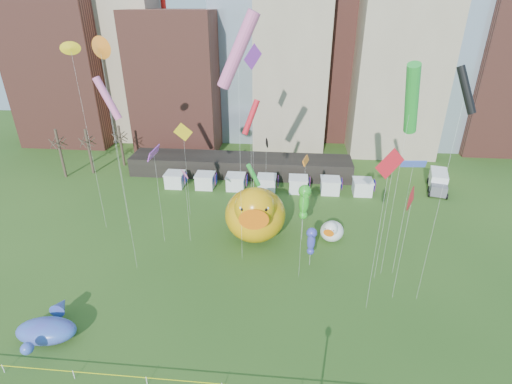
# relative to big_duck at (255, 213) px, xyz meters

# --- Properties ---
(skyline) EXTENTS (101.00, 23.00, 68.00)m
(skyline) POSITION_rel_big_duck_xyz_m (1.76, 39.25, 17.74)
(skyline) COLOR brown
(skyline) RESTS_ON ground
(pavilion) EXTENTS (38.00, 6.00, 3.20)m
(pavilion) POSITION_rel_big_duck_xyz_m (-4.49, 20.19, -2.10)
(pavilion) COLOR black
(pavilion) RESTS_ON ground
(vendor_tents) EXTENTS (33.24, 2.80, 2.40)m
(vendor_tents) POSITION_rel_big_duck_xyz_m (0.53, 14.19, -2.59)
(vendor_tents) COLOR white
(vendor_tents) RESTS_ON ground
(bare_trees) EXTENTS (8.44, 6.44, 8.50)m
(bare_trees) POSITION_rel_big_duck_xyz_m (-30.66, 18.73, 0.31)
(bare_trees) COLOR #382B21
(bare_trees) RESTS_ON ground
(big_duck) EXTENTS (8.20, 10.69, 8.06)m
(big_duck) POSITION_rel_big_duck_xyz_m (0.00, 0.00, 0.00)
(big_duck) COLOR #DF9C0B
(big_duck) RESTS_ON ground
(small_duck) EXTENTS (3.82, 4.37, 3.07)m
(small_duck) POSITION_rel_big_duck_xyz_m (9.62, 0.41, -2.29)
(small_duck) COLOR white
(small_duck) RESTS_ON ground
(seahorse_green) EXTENTS (1.73, 2.08, 7.65)m
(seahorse_green) POSITION_rel_big_duck_xyz_m (5.94, 0.26, 2.03)
(seahorse_green) COLOR silver
(seahorse_green) RESTS_ON ground
(seahorse_purple) EXTENTS (1.29, 1.56, 4.98)m
(seahorse_purple) POSITION_rel_big_duck_xyz_m (6.77, -5.07, -0.16)
(seahorse_purple) COLOR silver
(seahorse_purple) RESTS_ON ground
(whale_inflatable) EXTENTS (5.51, 6.90, 2.36)m
(whale_inflatable) POSITION_rel_big_duck_xyz_m (-16.87, -18.00, -2.62)
(whale_inflatable) COLOR #4B3DA8
(whale_inflatable) RESTS_ON ground
(box_truck) EXTENTS (4.06, 7.08, 2.84)m
(box_truck) POSITION_rel_big_duck_xyz_m (27.81, 16.95, -2.24)
(box_truck) COLOR white
(box_truck) RESTS_ON ground
(kite_0) EXTENTS (1.14, 2.05, 12.46)m
(kite_0) POSITION_rel_big_duck_xyz_m (15.05, -9.69, 7.68)
(kite_0) COLOR silver
(kite_0) RESTS_ON ground
(kite_1) EXTENTS (2.97, 1.31, 19.88)m
(kite_1) POSITION_rel_big_duck_xyz_m (-16.67, 0.20, 13.73)
(kite_1) COLOR silver
(kite_1) RESTS_ON ground
(kite_2) EXTENTS (0.46, 1.28, 11.23)m
(kite_2) POSITION_rel_big_duck_xyz_m (0.86, 6.50, 6.84)
(kite_2) COLOR silver
(kite_2) RESTS_ON ground
(kite_3) EXTENTS (2.95, 4.12, 22.80)m
(kite_3) POSITION_rel_big_duck_xyz_m (14.62, -5.92, 15.65)
(kite_3) COLOR silver
(kite_3) RESTS_ON ground
(kite_4) EXTENTS (1.32, 0.87, 23.39)m
(kite_4) POSITION_rel_big_duck_xyz_m (-20.12, 0.65, 18.80)
(kite_4) COLOR silver
(kite_4) RESTS_ON ground
(kite_5) EXTENTS (0.69, 1.38, 14.72)m
(kite_5) POSITION_rel_big_duck_xyz_m (13.75, -6.82, 9.60)
(kite_5) COLOR silver
(kite_5) RESTS_ON ground
(kite_6) EXTENTS (1.77, 1.25, 24.58)m
(kite_6) POSITION_rel_big_duck_xyz_m (-12.83, -7.36, 19.84)
(kite_6) COLOR silver
(kite_6) RESTS_ON ground
(kite_7) EXTENTS (2.17, 2.52, 22.44)m
(kite_7) POSITION_rel_big_duck_xyz_m (-1.30, 10.75, 16.76)
(kite_7) COLOR silver
(kite_7) RESTS_ON ground
(kite_8) EXTENTS (2.51, 1.06, 16.72)m
(kite_8) POSITION_rel_big_duck_xyz_m (12.13, -11.49, 11.39)
(kite_8) COLOR silver
(kite_8) RESTS_ON ground
(kite_9) EXTENTS (1.18, 1.61, 9.47)m
(kite_9) POSITION_rel_big_duck_xyz_m (-8.12, -1.32, 5.40)
(kite_9) COLOR silver
(kite_9) RESTS_ON ground
(kite_10) EXTENTS (2.13, 1.81, 22.89)m
(kite_10) POSITION_rel_big_duck_xyz_m (17.47, -9.69, 17.29)
(kite_10) COLOR silver
(kite_10) RESTS_ON ground
(kite_11) EXTENTS (1.86, 1.27, 10.15)m
(kite_11) POSITION_rel_big_duck_xyz_m (-0.22, 0.40, 4.90)
(kite_11) COLOR silver
(kite_11) RESTS_ON ground
(kite_12) EXTENTS (2.19, 1.30, 13.50)m
(kite_12) POSITION_rel_big_duck_xyz_m (-9.73, 4.99, 8.34)
(kite_12) COLOR silver
(kite_12) RESTS_ON ground
(kite_13) EXTENTS (2.41, 0.55, 13.50)m
(kite_13) POSITION_rel_big_duck_xyz_m (15.95, -5.64, 9.33)
(kite_13) COLOR silver
(kite_13) RESTS_ON ground
(kite_14) EXTENTS (0.72, 1.81, 13.99)m
(kite_14) POSITION_rel_big_duck_xyz_m (5.52, -7.20, 9.82)
(kite_14) COLOR silver
(kite_14) RESTS_ON ground
(kite_15) EXTENTS (0.50, 3.27, 12.42)m
(kite_15) POSITION_rel_big_duck_xyz_m (-11.30, -1.87, 8.18)
(kite_15) COLOR silver
(kite_15) RESTS_ON ground
(kite_16) EXTENTS (2.15, 1.90, 17.89)m
(kite_16) POSITION_rel_big_duck_xyz_m (-0.37, -0.80, 12.27)
(kite_16) COLOR silver
(kite_16) RESTS_ON ground
(kite_17) EXTENTS (4.17, 1.30, 26.70)m
(kite_17) POSITION_rel_big_duck_xyz_m (-1.12, -4.50, 19.47)
(kite_17) COLOR silver
(kite_17) RESTS_ON ground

